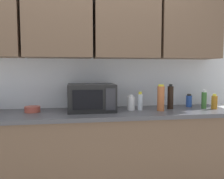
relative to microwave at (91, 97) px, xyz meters
The scene contains 11 objects.
wall_back_with_cabinets 0.57m from the microwave, 81.30° to the left, with size 3.73×0.38×2.60m.
counter_run 0.59m from the microwave, 61.64° to the right, with size 2.86×0.63×0.90m.
microwave is the anchor object (origin of this frame).
bottle_clear_tall 0.52m from the microwave, ahead, with size 0.06×0.06×0.19m.
bottle_soy_dark 0.86m from the microwave, ahead, with size 0.06×0.06×0.27m.
bottle_spice_jar 0.72m from the microwave, ahead, with size 0.07×0.07×0.27m.
bottle_blue_cleaner 1.13m from the microwave, ahead, with size 0.07×0.07×0.15m.
bottle_amber_vinegar 1.34m from the microwave, ahead, with size 0.06×0.06×0.16m.
bottle_white_jar 0.42m from the microwave, ahead, with size 0.08×0.08×0.16m.
bottle_green_oil 1.23m from the microwave, ahead, with size 0.05×0.05×0.21m.
bowl_ceramic_small 0.60m from the microwave, behind, with size 0.16×0.16×0.06m, color #B24C3D.
Camera 1 is at (-0.20, -2.66, 1.33)m, focal length 37.61 mm.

